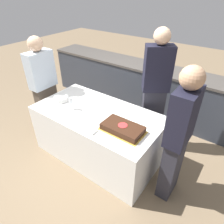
# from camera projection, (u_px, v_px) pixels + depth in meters

# --- Properties ---
(ground_plane) EXTENTS (14.00, 14.00, 0.00)m
(ground_plane) POSITION_uv_depth(u_px,v_px,m) (99.00, 153.00, 3.06)
(ground_plane) COLOR #7A664C
(back_counter) EXTENTS (4.40, 0.58, 0.92)m
(back_counter) POSITION_uv_depth(u_px,v_px,m) (149.00, 89.00, 3.84)
(back_counter) COLOR #333842
(back_counter) RESTS_ON ground_plane
(dining_table) EXTENTS (1.73, 0.92, 0.74)m
(dining_table) POSITION_uv_depth(u_px,v_px,m) (98.00, 134.00, 2.86)
(dining_table) COLOR white
(dining_table) RESTS_ON ground_plane
(cake) EXTENTS (0.52, 0.31, 0.08)m
(cake) POSITION_uv_depth(u_px,v_px,m) (123.00, 128.00, 2.31)
(cake) COLOR gold
(cake) RESTS_ON dining_table
(plate_stack) EXTENTS (0.20, 0.20, 0.06)m
(plate_stack) POSITION_uv_depth(u_px,v_px,m) (61.00, 99.00, 2.90)
(plate_stack) COLOR white
(plate_stack) RESTS_ON dining_table
(wine_glass) EXTENTS (0.06, 0.06, 0.18)m
(wine_glass) POSITION_uv_depth(u_px,v_px,m) (71.00, 102.00, 2.66)
(wine_glass) COLOR white
(wine_glass) RESTS_ON dining_table
(side_plate_near_cake) EXTENTS (0.21, 0.21, 0.00)m
(side_plate_near_cake) POSITION_uv_depth(u_px,v_px,m) (141.00, 121.00, 2.49)
(side_plate_near_cake) COLOR white
(side_plate_near_cake) RESTS_ON dining_table
(utensil_pile) EXTENTS (0.13, 0.10, 0.02)m
(utensil_pile) POSITION_uv_depth(u_px,v_px,m) (91.00, 131.00, 2.31)
(utensil_pile) COLOR white
(utensil_pile) RESTS_ON dining_table
(person_cutting_cake) EXTENTS (0.41, 0.37, 1.76)m
(person_cutting_cake) POSITION_uv_depth(u_px,v_px,m) (155.00, 91.00, 2.77)
(person_cutting_cake) COLOR #282833
(person_cutting_cake) RESTS_ON ground_plane
(person_seated_left) EXTENTS (0.22, 0.41, 1.58)m
(person_seated_left) POSITION_uv_depth(u_px,v_px,m) (44.00, 86.00, 3.14)
(person_seated_left) COLOR #4C4238
(person_seated_left) RESTS_ON ground_plane
(person_seated_right) EXTENTS (0.22, 0.38, 1.63)m
(person_seated_right) POSITION_uv_depth(u_px,v_px,m) (178.00, 138.00, 2.06)
(person_seated_right) COLOR #282833
(person_seated_right) RESTS_ON ground_plane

